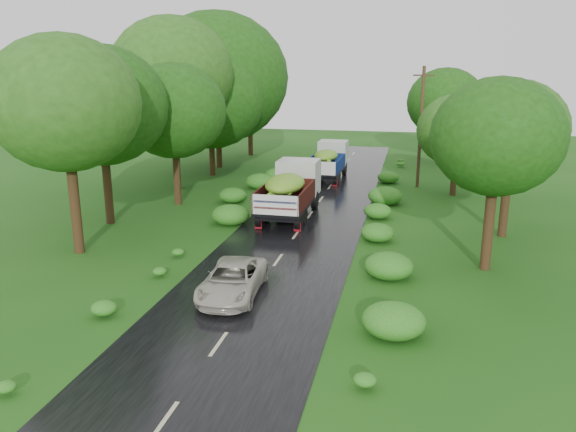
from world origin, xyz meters
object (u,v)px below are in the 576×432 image
(utility_pole, at_px, (421,126))
(car, at_px, (233,280))
(truck_near, at_px, (291,188))
(truck_far, at_px, (329,159))

(utility_pole, bearing_deg, car, -95.58)
(truck_near, xyz_separation_m, truck_far, (0.52, 11.36, -0.15))
(truck_near, bearing_deg, utility_pole, 54.18)
(truck_near, xyz_separation_m, car, (0.30, -11.86, -1.02))
(truck_far, bearing_deg, utility_pole, -12.25)
(truck_near, height_order, truck_far, truck_near)
(car, bearing_deg, truck_far, 86.19)
(car, xyz_separation_m, utility_pole, (6.85, 21.61, 3.69))
(truck_far, bearing_deg, car, -89.16)
(truck_near, distance_m, car, 11.91)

